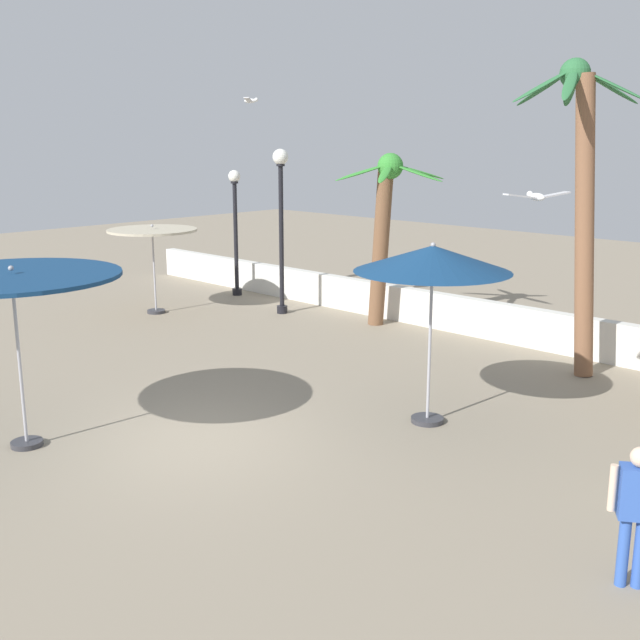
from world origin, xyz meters
TOP-DOWN VIEW (x-y plane):
  - ground_plane at (0.00, 0.00)m, footprint 56.00×56.00m
  - boundary_wall at (0.00, 8.74)m, footprint 25.20×0.30m
  - patio_umbrella_1 at (-1.53, -1.74)m, footprint 3.11×3.11m
  - patio_umbrella_2 at (-7.86, 4.91)m, footprint 2.32×2.32m
  - patio_umbrella_3 at (2.22, 3.30)m, footprint 2.49×2.49m
  - palm_tree_0 at (-2.62, 7.98)m, footprint 2.80×2.57m
  - palm_tree_1 at (2.55, 7.53)m, footprint 2.70×2.50m
  - lamp_post_0 at (-8.16, 7.96)m, footprint 0.35×0.35m
  - lamp_post_1 at (-5.43, 7.22)m, footprint 0.41×0.41m
  - guest_0 at (6.60, 0.87)m, footprint 0.49×0.40m
  - seagull_0 at (3.44, 4.19)m, footprint 0.56×1.15m
  - seagull_1 at (-6.79, 7.45)m, footprint 0.69×0.85m

SIDE VIEW (x-z plane):
  - ground_plane at x=0.00m, z-range 0.00..0.00m
  - boundary_wall at x=0.00m, z-range 0.00..0.87m
  - guest_0 at x=6.60m, z-range 0.15..1.70m
  - patio_umbrella_2 at x=-7.86m, z-range 0.89..3.25m
  - lamp_post_0 at x=-8.16m, z-range 0.36..4.00m
  - patio_umbrella_1 at x=-1.53m, z-range 1.14..3.90m
  - palm_tree_0 at x=-2.62m, z-range 0.54..4.75m
  - patio_umbrella_3 at x=2.22m, z-range 1.20..4.16m
  - lamp_post_1 at x=-5.43m, z-range 0.64..4.91m
  - palm_tree_1 at x=2.55m, z-range 0.64..6.63m
  - seagull_0 at x=3.44m, z-range 3.62..3.76m
  - seagull_1 at x=-6.79m, z-range 5.43..5.57m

